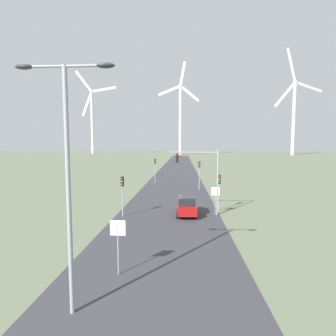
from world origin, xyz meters
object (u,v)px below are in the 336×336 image
at_px(traffic_light_post_mid_left, 155,165).
at_px(traffic_light_post_mid_right, 199,169).
at_px(wind_turbine_left, 180,113).
at_px(wind_turbine_center, 294,110).
at_px(traffic_light_post_near_right, 219,184).
at_px(stop_sign_near, 118,237).
at_px(car_approaching, 186,206).
at_px(stop_sign_far, 215,195).
at_px(traffic_light_post_near_left, 122,187).
at_px(wind_turbine_far_left, 92,116).
at_px(streetlamp, 68,159).
at_px(traffic_light_mast_overhead, 201,169).

height_order(traffic_light_post_mid_left, traffic_light_post_mid_right, traffic_light_post_mid_left).
height_order(wind_turbine_left, wind_turbine_center, wind_turbine_center).
bearing_deg(traffic_light_post_mid_left, wind_turbine_center, 60.19).
bearing_deg(traffic_light_post_near_right, wind_turbine_center, 65.65).
distance_m(stop_sign_near, car_approaching, 12.59).
height_order(traffic_light_post_near_right, wind_turbine_left, wind_turbine_left).
distance_m(stop_sign_near, stop_sign_far, 13.77).
height_order(traffic_light_post_near_left, traffic_light_post_mid_left, traffic_light_post_mid_left).
xyz_separation_m(traffic_light_post_near_left, wind_turbine_far_left, (-66.89, 184.40, 27.51)).
relative_size(streetlamp, traffic_light_post_mid_right, 2.25).
height_order(car_approaching, wind_turbine_far_left, wind_turbine_far_left).
distance_m(wind_turbine_left, wind_turbine_center, 78.71).
bearing_deg(wind_turbine_far_left, wind_turbine_center, -8.06).
bearing_deg(stop_sign_far, streetlamp, -116.33).
distance_m(streetlamp, wind_turbine_far_left, 211.46).
bearing_deg(wind_turbine_center, wind_turbine_far_left, 171.94).
bearing_deg(traffic_light_mast_overhead, wind_turbine_center, 65.29).
bearing_deg(traffic_light_post_mid_left, stop_sign_near, -87.34).
distance_m(traffic_light_mast_overhead, wind_turbine_center, 180.60).
bearing_deg(wind_turbine_far_left, stop_sign_far, -67.56).
bearing_deg(stop_sign_near, traffic_light_post_near_left, 101.85).
distance_m(streetlamp, traffic_light_mast_overhead, 16.63).
bearing_deg(traffic_light_post_mid_left, wind_turbine_far_left, 112.56).
bearing_deg(wind_turbine_far_left, wind_turbine_left, -10.11).
relative_size(traffic_light_mast_overhead, wind_turbine_left, 0.09).
height_order(stop_sign_near, stop_sign_far, stop_sign_near).
distance_m(stop_sign_near, traffic_light_post_near_right, 15.46).
relative_size(streetlamp, stop_sign_far, 3.58).
xyz_separation_m(stop_sign_far, wind_turbine_left, (-4.95, 170.77, 28.25)).
height_order(traffic_light_post_near_right, wind_turbine_center, wind_turbine_center).
height_order(traffic_light_post_mid_left, wind_turbine_center, wind_turbine_center).
height_order(stop_sign_far, wind_turbine_center, wind_turbine_center).
xyz_separation_m(traffic_light_post_mid_left, traffic_light_post_mid_right, (7.33, -6.48, -0.05)).
height_order(streetlamp, traffic_light_post_near_right, streetlamp).
bearing_deg(wind_turbine_center, streetlamp, -114.48).
xyz_separation_m(streetlamp, car_approaching, (4.80, 15.18, -5.28)).
xyz_separation_m(streetlamp, traffic_light_post_mid_right, (6.91, 29.23, -3.02)).
relative_size(traffic_light_post_near_right, wind_turbine_far_left, 0.06).
relative_size(wind_turbine_far_left, wind_turbine_left, 0.98).
relative_size(stop_sign_near, traffic_light_post_mid_right, 0.67).
distance_m(traffic_light_post_near_right, traffic_light_post_mid_left, 20.64).
relative_size(traffic_light_post_near_left, traffic_light_post_near_right, 1.02).
bearing_deg(stop_sign_near, traffic_light_post_mid_left, 92.66).
bearing_deg(traffic_light_post_near_right, stop_sign_near, -117.20).
relative_size(stop_sign_far, traffic_light_post_mid_right, 0.63).
distance_m(stop_sign_near, traffic_light_post_mid_left, 32.57).
relative_size(streetlamp, stop_sign_near, 3.37).
relative_size(streetlamp, traffic_light_mast_overhead, 1.55).
xyz_separation_m(traffic_light_post_mid_left, car_approaching, (5.22, -20.53, -2.30)).
bearing_deg(traffic_light_post_mid_left, streetlamp, -89.33).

